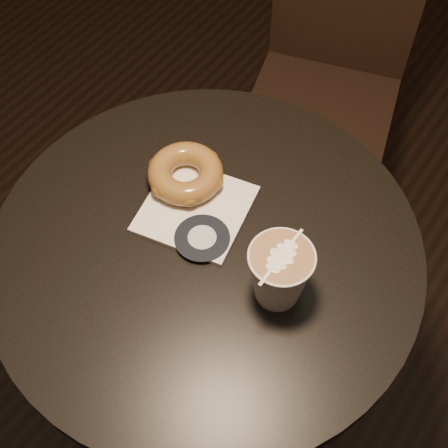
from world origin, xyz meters
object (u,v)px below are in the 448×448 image
at_px(cafe_table, 208,301).
at_px(latte_cup, 279,275).
at_px(chair, 333,56).
at_px(pastry_bag, 195,209).
at_px(doughnut, 186,173).

xyz_separation_m(cafe_table, latte_cup, (0.14, -0.01, 0.25)).
height_order(chair, pastry_bag, chair).
xyz_separation_m(chair, pastry_bag, (0.11, -0.71, 0.24)).
bearing_deg(doughnut, pastry_bag, -37.53).
xyz_separation_m(cafe_table, pastry_bag, (-0.05, 0.04, 0.20)).
relative_size(chair, pastry_bag, 5.59).
bearing_deg(doughnut, chair, 94.99).
height_order(pastry_bag, latte_cup, latte_cup).
relative_size(cafe_table, pastry_bag, 4.53).
relative_size(pastry_bag, latte_cup, 1.54).
bearing_deg(cafe_table, doughnut, 141.23).
bearing_deg(cafe_table, pastry_bag, 140.18).
bearing_deg(chair, pastry_bag, -98.74).
height_order(doughnut, latte_cup, latte_cup).
bearing_deg(latte_cup, cafe_table, 177.34).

